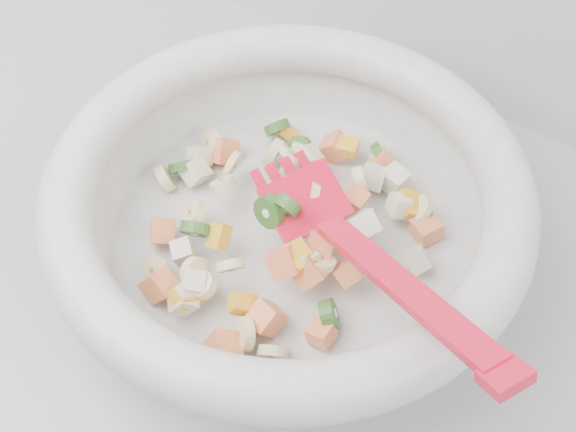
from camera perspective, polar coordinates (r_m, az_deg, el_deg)
The scene contains 1 object.
mixing_bowl at distance 0.59m, azimuth 0.01°, elevation 0.70°, with size 0.42×0.39×0.15m.
Camera 1 is at (0.19, 1.16, 1.42)m, focal length 45.00 mm.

